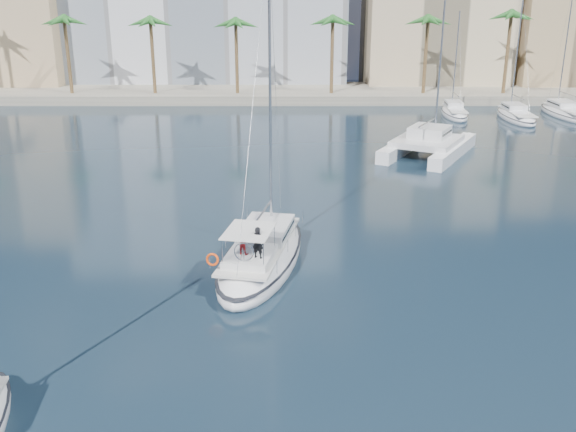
{
  "coord_description": "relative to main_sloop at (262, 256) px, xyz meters",
  "views": [
    {
      "loc": [
        0.59,
        -27.25,
        13.58
      ],
      "look_at": [
        0.62,
        1.5,
        3.55
      ],
      "focal_mm": 40.0,
      "sensor_mm": 36.0,
      "label": 1
    }
  ],
  "objects": [
    {
      "name": "ground",
      "position": [
        0.77,
        -3.82,
        -0.53
      ],
      "size": [
        160.0,
        160.0,
        0.0
      ],
      "primitive_type": "plane",
      "color": "black",
      "rests_on": "ground"
    },
    {
      "name": "quay",
      "position": [
        0.77,
        57.18,
        0.07
      ],
      "size": [
        120.0,
        14.0,
        1.2
      ],
      "primitive_type": "cube",
      "color": "gray",
      "rests_on": "ground"
    },
    {
      "name": "building_beige",
      "position": [
        22.77,
        66.18,
        9.47
      ],
      "size": [
        20.0,
        14.0,
        20.0
      ],
      "primitive_type": "cube",
      "color": "#C2B08B",
      "rests_on": "ground"
    },
    {
      "name": "palm_left",
      "position": [
        -33.23,
        53.18,
        9.75
      ],
      "size": [
        3.6,
        3.6,
        12.3
      ],
      "color": "brown",
      "rests_on": "ground"
    },
    {
      "name": "palm_centre",
      "position": [
        0.77,
        53.18,
        9.75
      ],
      "size": [
        3.6,
        3.6,
        12.3
      ],
      "color": "brown",
      "rests_on": "ground"
    },
    {
      "name": "palm_right",
      "position": [
        34.77,
        53.18,
        9.75
      ],
      "size": [
        3.6,
        3.6,
        12.3
      ],
      "color": "brown",
      "rests_on": "ground"
    },
    {
      "name": "main_sloop",
      "position": [
        0.0,
        0.0,
        0.0
      ],
      "size": [
        5.81,
        12.07,
        17.19
      ],
      "rotation": [
        0.0,
        0.0,
        -0.19
      ],
      "color": "white",
      "rests_on": "ground"
    },
    {
      "name": "catamaran",
      "position": [
        13.81,
        24.44,
        0.6
      ],
      "size": [
        10.38,
        12.64,
        16.59
      ],
      "rotation": [
        0.0,
        0.0,
        -0.5
      ],
      "color": "white",
      "rests_on": "ground"
    },
    {
      "name": "seagull",
      "position": [
        0.02,
        2.3,
        -0.07
      ],
      "size": [
        1.19,
        0.51,
        0.22
      ],
      "color": "silver",
      "rests_on": "ground"
    },
    {
      "name": "moored_yacht_a",
      "position": [
        20.77,
        43.18,
        -0.53
      ],
      "size": [
        3.37,
        9.52,
        11.9
      ],
      "primitive_type": null,
      "rotation": [
        0.0,
        0.0,
        -0.07
      ],
      "color": "white",
      "rests_on": "ground"
    },
    {
      "name": "moored_yacht_b",
      "position": [
        27.27,
        41.18,
        -0.53
      ],
      "size": [
        3.32,
        10.83,
        13.72
      ],
      "primitive_type": null,
      "rotation": [
        0.0,
        0.0,
        -0.02
      ],
      "color": "white",
      "rests_on": "ground"
    },
    {
      "name": "moored_yacht_c",
      "position": [
        33.77,
        43.18,
        -0.53
      ],
      "size": [
        3.98,
        12.33,
        15.54
      ],
      "primitive_type": null,
      "rotation": [
        0.0,
        0.0,
        0.03
      ],
      "color": "white",
      "rests_on": "ground"
    }
  ]
}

